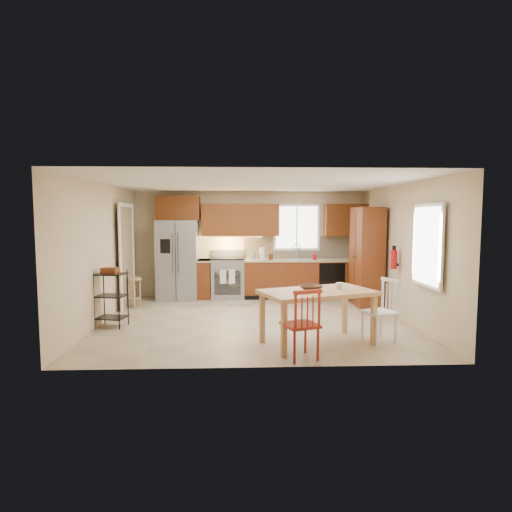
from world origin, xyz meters
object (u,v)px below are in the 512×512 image
object	(u,v)px
refrigerator	(178,260)
table_bowl	(311,291)
dining_table	(317,318)
chair_red	(300,323)
soap_bottle	(315,256)
fire_extinguisher	(394,259)
utility_cart	(111,299)
table_jar	(340,288)
pantry	(367,257)
chair_white	(379,311)
range_stove	(228,278)
bar_stool	(134,292)

from	to	relation	value
refrigerator	table_bowl	xyz separation A→B (m)	(2.47, -3.65, -0.11)
dining_table	table_bowl	distance (m)	0.42
chair_red	soap_bottle	bearing A→B (deg)	57.85
fire_extinguisher	utility_cart	distance (m)	5.19
fire_extinguisher	chair_red	xyz separation A→B (m)	(-2.10, -2.33, -0.62)
table_jar	pantry	bearing A→B (deg)	65.47
dining_table	chair_white	world-z (taller)	chair_white
range_stove	bar_stool	world-z (taller)	range_stove
range_stove	pantry	distance (m)	3.19
table_bowl	utility_cart	distance (m)	3.48
table_bowl	bar_stool	xyz separation A→B (m)	(-3.27, 2.78, -0.49)
fire_extinguisher	chair_white	bearing A→B (deg)	-116.31
refrigerator	soap_bottle	distance (m)	3.18
soap_bottle	table_bowl	size ratio (longest dim) A/B	0.58
fire_extinguisher	dining_table	world-z (taller)	fire_extinguisher
range_stove	soap_bottle	world-z (taller)	soap_bottle
chair_red	chair_white	bearing A→B (deg)	8.72
fire_extinguisher	dining_table	xyz separation A→B (m)	(-1.75, -1.68, -0.70)
dining_table	table_jar	bearing A→B (deg)	-3.63
soap_bottle	table_bowl	world-z (taller)	soap_bottle
table_jar	utility_cart	xyz separation A→B (m)	(-3.73, 1.04, -0.35)
range_stove	pantry	world-z (taller)	pantry
utility_cart	pantry	bearing A→B (deg)	28.88
chair_white	bar_stool	world-z (taller)	chair_white
range_stove	pantry	bearing A→B (deg)	-18.29
refrigerator	bar_stool	bearing A→B (deg)	-132.53
table_jar	utility_cart	bearing A→B (deg)	164.38
pantry	chair_red	bearing A→B (deg)	-119.42
table_bowl	bar_stool	bearing A→B (deg)	139.68
table_bowl	soap_bottle	bearing A→B (deg)	78.99
pantry	table_jar	distance (m)	2.89
pantry	chair_white	distance (m)	2.80
chair_red	bar_stool	bearing A→B (deg)	111.85
table_jar	bar_stool	bearing A→B (deg)	144.35
refrigerator	fire_extinguisher	xyz separation A→B (m)	(4.33, -1.98, 0.19)
chair_white	bar_stool	xyz separation A→B (m)	(-4.33, 2.73, -0.17)
dining_table	utility_cart	size ratio (longest dim) A/B	1.67
pantry	fire_extinguisher	bearing A→B (deg)	-79.22
pantry	fire_extinguisher	distance (m)	1.07
table_jar	table_bowl	bearing A→B (deg)	-167.47
fire_extinguisher	table_jar	bearing A→B (deg)	-131.60
range_stove	bar_stool	distance (m)	2.17
dining_table	utility_cart	world-z (taller)	utility_cart
refrigerator	chair_white	world-z (taller)	refrigerator
soap_bottle	fire_extinguisher	xyz separation A→B (m)	(1.15, -1.95, 0.10)
pantry	utility_cart	distance (m)	5.21
chair_red	pantry	bearing A→B (deg)	41.00
soap_bottle	table_jar	distance (m)	3.54
refrigerator	fire_extinguisher	world-z (taller)	refrigerator
chair_red	table_jar	world-z (taller)	chair_red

